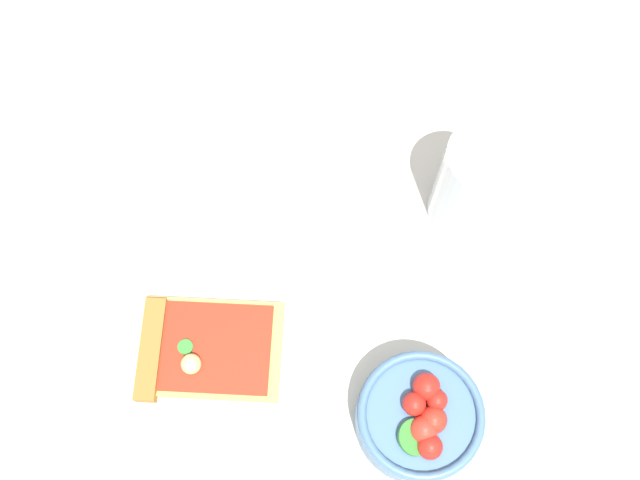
{
  "coord_description": "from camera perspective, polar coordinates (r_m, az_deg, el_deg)",
  "views": [
    {
      "loc": [
        0.18,
        0.03,
        0.73
      ],
      "look_at": [
        -0.06,
        0.1,
        0.03
      ],
      "focal_mm": 42.42,
      "sensor_mm": 36.0,
      "label": 1
    }
  ],
  "objects": [
    {
      "name": "plate",
      "position": [
        0.75,
        -7.95,
        -6.7
      ],
      "size": [
        0.24,
        0.24,
        0.01
      ],
      "primitive_type": "cylinder",
      "color": "silver",
      "rests_on": "ground_plane"
    },
    {
      "name": "soda_glass",
      "position": [
        0.75,
        11.58,
        3.97
      ],
      "size": [
        0.08,
        0.08,
        0.13
      ],
      "color": "silver",
      "rests_on": "ground_plane"
    },
    {
      "name": "ground_plane",
      "position": [
        0.75,
        -5.79,
        -6.85
      ],
      "size": [
        2.4,
        2.4,
        0.0
      ],
      "primitive_type": "plane",
      "color": "beige",
      "rests_on": "ground"
    },
    {
      "name": "pepper_shaker",
      "position": [
        0.85,
        -9.55,
        13.75
      ],
      "size": [
        0.03,
        0.03,
        0.07
      ],
      "color": "silver",
      "rests_on": "ground_plane"
    },
    {
      "name": "pizza_slice_main",
      "position": [
        0.73,
        -9.12,
        -8.07
      ],
      "size": [
        0.13,
        0.16,
        0.03
      ],
      "color": "#E5B256",
      "rests_on": "plate"
    },
    {
      "name": "salad_bowl",
      "position": [
        0.71,
        7.47,
        -13.14
      ],
      "size": [
        0.11,
        0.11,
        0.07
      ],
      "color": "#4C7299",
      "rests_on": "ground_plane"
    }
  ]
}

